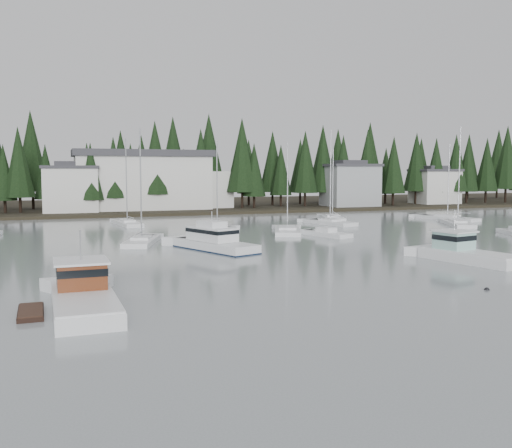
% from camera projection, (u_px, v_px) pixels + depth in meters
% --- Properties ---
extents(ground, '(260.00, 260.00, 0.00)m').
position_uv_depth(ground, '(460.00, 311.00, 30.69)').
color(ground, gray).
rests_on(ground, ground).
extents(far_shore_land, '(240.00, 54.00, 1.00)m').
position_uv_depth(far_shore_land, '(157.00, 207.00, 121.80)').
color(far_shore_land, black).
rests_on(far_shore_land, ground).
extents(conifer_treeline, '(200.00, 22.00, 20.00)m').
position_uv_depth(conifer_treeline, '(166.00, 210.00, 111.47)').
color(conifer_treeline, black).
rests_on(conifer_treeline, ground).
extents(house_west, '(9.54, 7.42, 8.75)m').
position_uv_depth(house_west, '(70.00, 188.00, 98.51)').
color(house_west, silver).
rests_on(house_west, ground).
extents(house_east_a, '(10.60, 8.48, 9.25)m').
position_uv_depth(house_east_a, '(350.00, 184.00, 115.40)').
color(house_east_a, '#999EA0').
rests_on(house_east_a, ground).
extents(house_east_b, '(9.54, 7.42, 8.25)m').
position_uv_depth(house_east_b, '(435.00, 186.00, 124.59)').
color(house_east_b, silver).
rests_on(house_east_b, ground).
extents(harbor_inn, '(29.50, 11.50, 10.90)m').
position_uv_depth(harbor_inn, '(154.00, 181.00, 106.52)').
color(harbor_inn, silver).
rests_on(harbor_inn, ground).
extents(lobster_boat_brown, '(5.12, 9.81, 4.81)m').
position_uv_depth(lobster_boat_brown, '(81.00, 299.00, 31.27)').
color(lobster_boat_brown, white).
rests_on(lobster_boat_brown, ground).
extents(cabin_cruiser_center, '(6.59, 10.39, 4.28)m').
position_uv_depth(cabin_cruiser_center, '(214.00, 243.00, 54.60)').
color(cabin_cruiser_center, white).
rests_on(cabin_cruiser_center, ground).
extents(lobster_boat_teal, '(4.87, 9.11, 4.81)m').
position_uv_depth(lobster_boat_teal, '(466.00, 255.00, 47.62)').
color(lobster_boat_teal, white).
rests_on(lobster_boat_teal, ground).
extents(sailboat_0, '(6.96, 9.47, 11.73)m').
position_uv_depth(sailboat_0, '(217.00, 233.00, 68.96)').
color(sailboat_0, white).
rests_on(sailboat_0, ground).
extents(sailboat_1, '(5.87, 9.03, 11.56)m').
position_uv_depth(sailboat_1, '(287.00, 232.00, 69.71)').
color(sailboat_1, white).
rests_on(sailboat_1, ground).
extents(sailboat_2, '(4.91, 9.01, 13.87)m').
position_uv_depth(sailboat_2, '(330.00, 224.00, 81.11)').
color(sailboat_2, white).
rests_on(sailboat_2, ground).
extents(sailboat_4, '(5.21, 8.86, 12.49)m').
position_uv_depth(sailboat_4, '(142.00, 243.00, 59.50)').
color(sailboat_4, white).
rests_on(sailboat_4, ground).
extents(sailboat_5, '(3.47, 9.60, 12.61)m').
position_uv_depth(sailboat_5, '(127.00, 225.00, 80.00)').
color(sailboat_5, white).
rests_on(sailboat_5, ground).
extents(sailboat_7, '(5.53, 9.20, 11.52)m').
position_uv_depth(sailboat_7, '(332.00, 219.00, 89.16)').
color(sailboat_7, white).
rests_on(sailboat_7, ground).
extents(sailboat_9, '(6.27, 9.75, 14.21)m').
position_uv_depth(sailboat_9, '(458.00, 225.00, 79.45)').
color(sailboat_9, white).
rests_on(sailboat_9, ground).
extents(sailboat_11, '(5.19, 10.57, 12.26)m').
position_uv_depth(sailboat_11, '(447.00, 219.00, 88.75)').
color(sailboat_11, white).
rests_on(sailboat_11, ground).
extents(runabout_1, '(4.03, 6.99, 1.42)m').
position_uv_depth(runabout_1, '(326.00, 235.00, 66.47)').
color(runabout_1, white).
rests_on(runabout_1, ground).
extents(mooring_buoy_dark, '(0.35, 0.35, 0.35)m').
position_uv_depth(mooring_buoy_dark, '(487.00, 290.00, 36.22)').
color(mooring_buoy_dark, black).
rests_on(mooring_buoy_dark, ground).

